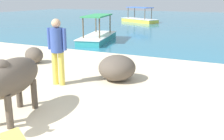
{
  "coord_description": "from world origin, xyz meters",
  "views": [
    {
      "loc": [
        2.23,
        -2.37,
        2.15
      ],
      "look_at": [
        -0.42,
        3.0,
        0.55
      ],
      "focal_mm": 43.94,
      "sensor_mm": 36.0,
      "label": 1
    }
  ],
  "objects_px": {
    "person_standing": "(57,47)",
    "cow": "(10,78)",
    "boat_teal": "(98,36)",
    "boat_yellow": "(139,19)"
  },
  "relations": [
    {
      "from": "person_standing",
      "to": "cow",
      "type": "bearing_deg",
      "value": -173.25
    },
    {
      "from": "person_standing",
      "to": "boat_teal",
      "type": "xyz_separation_m",
      "value": [
        -2.54,
        6.54,
        -0.7
      ]
    },
    {
      "from": "cow",
      "to": "person_standing",
      "type": "bearing_deg",
      "value": 178.96
    },
    {
      "from": "cow",
      "to": "boat_teal",
      "type": "relative_size",
      "value": 0.53
    },
    {
      "from": "person_standing",
      "to": "boat_teal",
      "type": "height_order",
      "value": "person_standing"
    },
    {
      "from": "cow",
      "to": "person_standing",
      "type": "height_order",
      "value": "person_standing"
    },
    {
      "from": "person_standing",
      "to": "boat_teal",
      "type": "relative_size",
      "value": 0.42
    },
    {
      "from": "boat_teal",
      "to": "boat_yellow",
      "type": "xyz_separation_m",
      "value": [
        -1.94,
        10.93,
        0.0
      ]
    },
    {
      "from": "person_standing",
      "to": "boat_yellow",
      "type": "bearing_deg",
      "value": 7.87
    },
    {
      "from": "person_standing",
      "to": "boat_yellow",
      "type": "distance_m",
      "value": 18.04
    }
  ]
}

